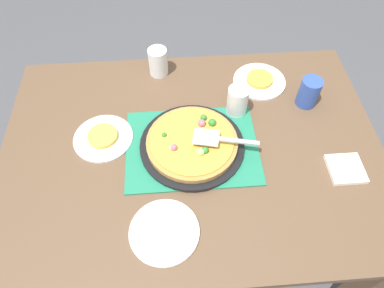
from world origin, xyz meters
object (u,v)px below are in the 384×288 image
pizza_pan (192,145)px  pizza_server (220,139)px  served_slice_left (103,136)px  cup_near (237,101)px  plate_far_right (259,81)px  plate_side (164,232)px  pizza (192,142)px  cup_corner (158,62)px  napkin_stack (346,169)px  cup_far (309,92)px  served_slice_right (260,79)px  plate_near_left (103,138)px

pizza_pan → pizza_server: (-0.10, 0.02, 0.06)m
served_slice_left → cup_near: (-0.51, -0.10, 0.04)m
plate_far_right → plate_side: (0.42, 0.63, 0.00)m
pizza → plate_side: bearing=70.7°
cup_corner → napkin_stack: size_ratio=1.00×
cup_far → pizza_server: (0.38, 0.21, 0.01)m
served_slice_right → plate_side: bearing=56.5°
pizza → cup_far: size_ratio=2.75×
plate_far_right → cup_corner: bearing=-12.3°
pizza → served_slice_left: bearing=-10.7°
served_slice_left → pizza: bearing=169.3°
plate_far_right → plate_side: size_ratio=1.00×
cup_near → served_slice_left: bearing=10.8°
cup_corner → pizza_server: 0.48m
cup_far → plate_side: bearing=40.8°
napkin_stack → plate_side: bearing=15.7°
cup_near → cup_corner: bearing=-39.7°
plate_far_right → cup_near: size_ratio=1.83×
plate_side → cup_far: 0.77m
pizza_pan → plate_side: 0.34m
served_slice_left → pizza_server: pizza_server is taller
pizza_pan → plate_near_left: size_ratio=1.73×
served_slice_right → cup_near: cup_near is taller
pizza_pan → plate_near_left: 0.33m
cup_near → napkin_stack: 0.46m
plate_near_left → cup_near: (-0.51, -0.10, 0.06)m
plate_near_left → napkin_stack: bearing=166.7°
plate_side → cup_corner: size_ratio=1.83×
plate_far_right → cup_far: (-0.16, 0.13, 0.06)m
pizza_pan → napkin_stack: pizza_pan is taller
served_slice_left → cup_far: 0.81m
cup_corner → served_slice_left: bearing=58.2°
served_slice_left → pizza_pan: bearing=169.2°
pizza_pan → served_slice_left: size_ratio=3.45×
napkin_stack → cup_near: bearing=-41.3°
served_slice_right → napkin_stack: served_slice_right is taller
pizza_pan → cup_far: bearing=-158.6°
served_slice_right → napkin_stack: 0.50m
cup_near → napkin_stack: (-0.34, 0.30, -0.05)m
served_slice_right → cup_corner: (0.42, -0.09, 0.04)m
pizza_server → napkin_stack: 0.45m
plate_near_left → cup_far: size_ratio=1.83×
plate_side → pizza: bearing=-109.3°
plate_far_right → plate_side: same height
served_slice_left → pizza_server: size_ratio=0.47×
plate_side → served_slice_left: bearing=-60.4°
pizza → cup_near: 0.25m
served_slice_left → cup_near: 0.52m
served_slice_right → cup_corner: bearing=-12.3°
plate_far_right → pizza_server: 0.41m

